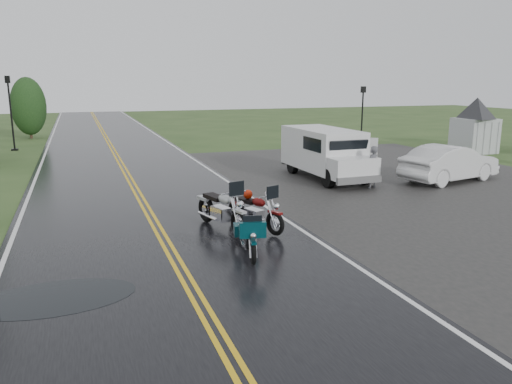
% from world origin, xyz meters
% --- Properties ---
extents(ground, '(120.00, 120.00, 0.00)m').
position_xyz_m(ground, '(0.00, 0.00, 0.00)').
color(ground, '#2D471E').
rests_on(ground, ground).
extents(road, '(8.00, 100.00, 0.04)m').
position_xyz_m(road, '(0.00, 10.00, 0.02)').
color(road, black).
rests_on(road, ground).
extents(parking_pad, '(14.00, 24.00, 0.03)m').
position_xyz_m(parking_pad, '(11.00, 5.00, 0.01)').
color(parking_pad, black).
rests_on(parking_pad, ground).
extents(visitor_center, '(16.00, 10.00, 4.80)m').
position_xyz_m(visitor_center, '(20.00, 12.00, 2.40)').
color(visitor_center, '#A8AAAD').
rests_on(visitor_center, ground).
extents(motorcycle_red, '(1.59, 2.41, 1.34)m').
position_xyz_m(motorcycle_red, '(2.88, 0.71, 0.67)').
color(motorcycle_red, '#5E0B0A').
rests_on(motorcycle_red, ground).
extents(motorcycle_teal, '(1.07, 2.02, 1.14)m').
position_xyz_m(motorcycle_teal, '(1.61, -1.14, 0.57)').
color(motorcycle_teal, '#05333A').
rests_on(motorcycle_teal, ground).
extents(motorcycle_silver, '(1.52, 2.64, 1.47)m').
position_xyz_m(motorcycle_silver, '(1.94, 0.93, 0.74)').
color(motorcycle_silver, '#9A9EA2').
rests_on(motorcycle_silver, ground).
extents(van_white, '(2.16, 5.57, 2.18)m').
position_xyz_m(van_white, '(7.20, 5.86, 1.09)').
color(van_white, silver).
rests_on(van_white, ground).
extents(person_at_van, '(0.72, 0.63, 1.66)m').
position_xyz_m(person_at_van, '(8.78, 5.26, 0.83)').
color(person_at_van, '#4B4C50').
rests_on(person_at_van, ground).
extents(sedan_white, '(4.85, 2.58, 1.52)m').
position_xyz_m(sedan_white, '(12.59, 5.35, 0.76)').
color(sedan_white, silver).
rests_on(sedan_white, ground).
extents(lamp_post_far_left, '(0.38, 0.38, 4.49)m').
position_xyz_m(lamp_post_far_left, '(-5.62, 22.05, 2.24)').
color(lamp_post_far_left, black).
rests_on(lamp_post_far_left, ground).
extents(lamp_post_far_right, '(0.33, 0.33, 3.87)m').
position_xyz_m(lamp_post_far_right, '(14.22, 15.01, 1.93)').
color(lamp_post_far_right, black).
rests_on(lamp_post_far_right, ground).
extents(tree_left_far, '(2.46, 2.46, 3.78)m').
position_xyz_m(tree_left_far, '(-5.17, 28.68, 1.89)').
color(tree_left_far, '#1E3D19').
rests_on(tree_left_far, ground).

